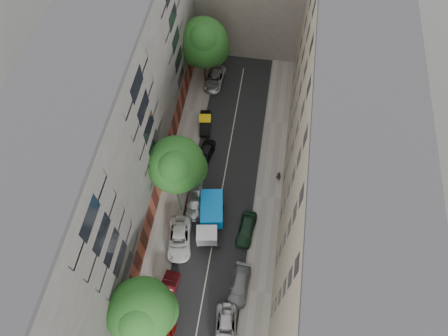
% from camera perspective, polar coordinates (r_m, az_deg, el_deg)
% --- Properties ---
extents(ground, '(120.00, 120.00, 0.00)m').
position_cam_1_polar(ground, '(47.31, -0.31, -3.30)').
color(ground, '#4C4C49').
rests_on(ground, ground).
extents(road_surface, '(8.00, 44.00, 0.02)m').
position_cam_1_polar(road_surface, '(47.30, -0.31, -3.29)').
color(road_surface, black).
rests_on(road_surface, ground).
extents(sidewalk_left, '(3.00, 44.00, 0.15)m').
position_cam_1_polar(sidewalk_left, '(47.97, -6.82, -2.32)').
color(sidewalk_left, gray).
rests_on(sidewalk_left, ground).
extents(sidewalk_right, '(3.00, 44.00, 0.15)m').
position_cam_1_polar(sidewalk_right, '(47.15, 6.32, -4.16)').
color(sidewalk_right, gray).
rests_on(sidewalk_right, ground).
extents(building_left, '(8.00, 44.00, 20.00)m').
position_cam_1_polar(building_left, '(41.13, -15.76, 5.23)').
color(building_left, '#4D4A48').
rests_on(building_left, ground).
extents(building_right, '(8.00, 44.00, 20.00)m').
position_cam_1_polar(building_right, '(39.18, 15.71, 1.15)').
color(building_right, '#B3A48B').
rests_on(building_right, ground).
extents(tarp_truck, '(3.23, 6.27, 2.75)m').
position_cam_1_polar(tarp_truck, '(44.29, -1.95, -7.03)').
color(tarp_truck, black).
rests_on(tarp_truck, ground).
extents(car_left_1, '(1.88, 4.46, 1.43)m').
position_cam_1_polar(car_left_1, '(43.00, -8.08, -17.15)').
color(car_left_1, '#501014').
rests_on(car_left_1, ground).
extents(car_left_2, '(3.28, 5.66, 1.48)m').
position_cam_1_polar(car_left_2, '(44.45, -6.40, -10.01)').
color(car_left_2, silver).
rests_on(car_left_2, ground).
extents(car_left_3, '(2.32, 4.76, 1.33)m').
position_cam_1_polar(car_left_3, '(46.08, -4.21, -4.85)').
color(car_left_3, silver).
rests_on(car_left_3, ground).
extents(car_left_4, '(2.34, 4.40, 1.42)m').
position_cam_1_polar(car_left_4, '(49.06, -2.75, 2.02)').
color(car_left_4, black).
rests_on(car_left_4, ground).
extents(car_left_5, '(1.90, 4.04, 1.28)m').
position_cam_1_polar(car_left_5, '(51.77, -2.69, 6.42)').
color(car_left_5, black).
rests_on(car_left_5, ground).
extents(car_left_6, '(2.64, 5.16, 1.39)m').
position_cam_1_polar(car_left_6, '(56.46, -1.29, 12.61)').
color(car_left_6, silver).
rests_on(car_left_6, ground).
extents(car_right_0, '(2.63, 4.93, 1.32)m').
position_cam_1_polar(car_right_0, '(42.05, 0.24, -21.88)').
color(car_right_0, '#AFAEB3').
rests_on(car_right_0, ground).
extents(car_right_1, '(2.14, 4.69, 1.33)m').
position_cam_1_polar(car_right_1, '(42.84, 2.26, -16.43)').
color(car_right_1, slate).
rests_on(car_right_1, ground).
extents(car_right_2, '(2.19, 4.52, 1.49)m').
position_cam_1_polar(car_right_2, '(44.64, 3.21, -8.71)').
color(car_right_2, black).
rests_on(car_right_2, ground).
extents(tree_near, '(6.20, 6.05, 8.82)m').
position_cam_1_polar(tree_near, '(37.74, -11.61, -19.65)').
color(tree_near, '#382619').
rests_on(tree_near, sidewalk_left).
extents(tree_mid, '(6.26, 6.13, 9.64)m').
position_cam_1_polar(tree_mid, '(41.73, -6.72, 0.22)').
color(tree_mid, '#382619').
rests_on(tree_mid, sidewalk_left).
extents(tree_far, '(6.44, 6.33, 10.07)m').
position_cam_1_polar(tree_far, '(52.34, -2.87, 17.23)').
color(tree_far, '#382619').
rests_on(tree_far, sidewalk_left).
extents(lamp_post, '(0.36, 0.36, 6.88)m').
position_cam_1_polar(lamp_post, '(42.60, -6.62, -3.62)').
color(lamp_post, '#1A5B37').
rests_on(lamp_post, sidewalk_left).
extents(pedestrian, '(0.73, 0.62, 1.71)m').
position_cam_1_polar(pedestrian, '(47.54, 7.80, -1.14)').
color(pedestrian, black).
rests_on(pedestrian, sidewalk_right).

